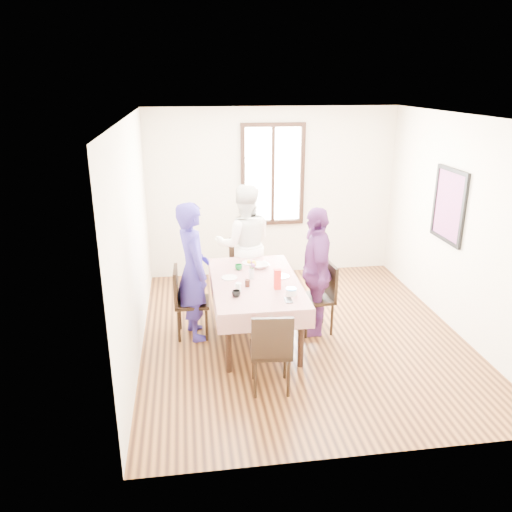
# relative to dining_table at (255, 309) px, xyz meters

# --- Properties ---
(ground) EXTENTS (4.50, 4.50, 0.00)m
(ground) POSITION_rel_dining_table_xyz_m (0.59, -0.02, -0.38)
(ground) COLOR black
(ground) RESTS_ON ground
(back_wall) EXTENTS (4.00, 0.00, 4.00)m
(back_wall) POSITION_rel_dining_table_xyz_m (0.59, 2.23, 0.98)
(back_wall) COLOR #EEE2C5
(back_wall) RESTS_ON ground
(right_wall) EXTENTS (0.00, 4.50, 4.50)m
(right_wall) POSITION_rel_dining_table_xyz_m (2.59, -0.02, 0.98)
(right_wall) COLOR #EEE2C5
(right_wall) RESTS_ON ground
(window_frame) EXTENTS (1.02, 0.06, 1.62)m
(window_frame) POSITION_rel_dining_table_xyz_m (0.59, 2.21, 1.27)
(window_frame) COLOR black
(window_frame) RESTS_ON back_wall
(window_pane) EXTENTS (0.90, 0.02, 1.50)m
(window_pane) POSITION_rel_dining_table_xyz_m (0.59, 2.22, 1.27)
(window_pane) COLOR white
(window_pane) RESTS_ON back_wall
(art_poster) EXTENTS (0.04, 0.76, 0.96)m
(art_poster) POSITION_rel_dining_table_xyz_m (2.57, 0.28, 1.18)
(art_poster) COLOR red
(art_poster) RESTS_ON right_wall
(dining_table) EXTENTS (0.94, 1.66, 0.75)m
(dining_table) POSITION_rel_dining_table_xyz_m (0.00, 0.00, 0.00)
(dining_table) COLOR black
(dining_table) RESTS_ON ground
(tablecloth) EXTENTS (1.06, 1.78, 0.01)m
(tablecloth) POSITION_rel_dining_table_xyz_m (0.00, 0.00, 0.38)
(tablecloth) COLOR #5D0000
(tablecloth) RESTS_ON dining_table
(chair_left) EXTENTS (0.43, 0.43, 0.91)m
(chair_left) POSITION_rel_dining_table_xyz_m (-0.78, 0.16, 0.08)
(chair_left) COLOR black
(chair_left) RESTS_ON ground
(chair_right) EXTENTS (0.46, 0.46, 0.91)m
(chair_right) POSITION_rel_dining_table_xyz_m (0.78, 0.05, 0.08)
(chair_right) COLOR black
(chair_right) RESTS_ON ground
(chair_far) EXTENTS (0.43, 0.43, 0.91)m
(chair_far) POSITION_rel_dining_table_xyz_m (0.00, 1.14, 0.08)
(chair_far) COLOR black
(chair_far) RESTS_ON ground
(chair_near) EXTENTS (0.46, 0.46, 0.91)m
(chair_near) POSITION_rel_dining_table_xyz_m (0.00, -1.14, 0.08)
(chair_near) COLOR black
(chair_near) RESTS_ON ground
(person_left) EXTENTS (0.56, 0.71, 1.73)m
(person_left) POSITION_rel_dining_table_xyz_m (-0.76, 0.16, 0.49)
(person_left) COLOR navy
(person_left) RESTS_ON ground
(person_far) EXTENTS (0.86, 0.68, 1.73)m
(person_far) POSITION_rel_dining_table_xyz_m (0.00, 1.12, 0.49)
(person_far) COLOR white
(person_far) RESTS_ON ground
(person_right) EXTENTS (0.51, 1.01, 1.65)m
(person_right) POSITION_rel_dining_table_xyz_m (0.76, 0.05, 0.45)
(person_right) COLOR #5E2A66
(person_right) RESTS_ON ground
(mug_black) EXTENTS (0.11, 0.11, 0.08)m
(mug_black) POSITION_rel_dining_table_xyz_m (-0.28, -0.45, 0.43)
(mug_black) COLOR black
(mug_black) RESTS_ON tablecloth
(mug_flag) EXTENTS (0.14, 0.14, 0.09)m
(mug_flag) POSITION_rel_dining_table_xyz_m (0.26, -0.07, 0.43)
(mug_flag) COLOR red
(mug_flag) RESTS_ON tablecloth
(mug_green) EXTENTS (0.13, 0.13, 0.07)m
(mug_green) POSITION_rel_dining_table_xyz_m (-0.16, 0.40, 0.42)
(mug_green) COLOR #0C7226
(mug_green) RESTS_ON tablecloth
(serving_bowl) EXTENTS (0.27, 0.27, 0.05)m
(serving_bowl) POSITION_rel_dining_table_xyz_m (0.13, 0.43, 0.41)
(serving_bowl) COLOR white
(serving_bowl) RESTS_ON tablecloth
(juice_carton) EXTENTS (0.08, 0.08, 0.24)m
(juice_carton) POSITION_rel_dining_table_xyz_m (0.22, -0.28, 0.51)
(juice_carton) COLOR red
(juice_carton) RESTS_ON tablecloth
(butter_tub) EXTENTS (0.13, 0.13, 0.06)m
(butter_tub) POSITION_rel_dining_table_xyz_m (0.35, -0.47, 0.42)
(butter_tub) COLOR white
(butter_tub) RESTS_ON tablecloth
(jam_jar) EXTENTS (0.06, 0.06, 0.08)m
(jam_jar) POSITION_rel_dining_table_xyz_m (-0.12, -0.17, 0.43)
(jam_jar) COLOR black
(jam_jar) RESTS_ON tablecloth
(drinking_glass) EXTENTS (0.07, 0.07, 0.10)m
(drinking_glass) POSITION_rel_dining_table_xyz_m (-0.24, -0.30, 0.44)
(drinking_glass) COLOR silver
(drinking_glass) RESTS_ON tablecloth
(smartphone) EXTENTS (0.08, 0.16, 0.01)m
(smartphone) POSITION_rel_dining_table_xyz_m (0.28, -0.63, 0.39)
(smartphone) COLOR black
(smartphone) RESTS_ON tablecloth
(flower_vase) EXTENTS (0.06, 0.06, 0.12)m
(flower_vase) POSITION_rel_dining_table_xyz_m (-0.04, 0.08, 0.45)
(flower_vase) COLOR silver
(flower_vase) RESTS_ON tablecloth
(plate_left) EXTENTS (0.20, 0.20, 0.01)m
(plate_left) POSITION_rel_dining_table_xyz_m (-0.31, 0.13, 0.39)
(plate_left) COLOR white
(plate_left) RESTS_ON tablecloth
(plate_right) EXTENTS (0.20, 0.20, 0.01)m
(plate_right) POSITION_rel_dining_table_xyz_m (0.34, 0.08, 0.39)
(plate_right) COLOR white
(plate_right) RESTS_ON tablecloth
(plate_far) EXTENTS (0.20, 0.20, 0.01)m
(plate_far) POSITION_rel_dining_table_xyz_m (0.01, 0.63, 0.39)
(plate_far) COLOR white
(plate_far) RESTS_ON tablecloth
(butter_lid) EXTENTS (0.12, 0.12, 0.01)m
(butter_lid) POSITION_rel_dining_table_xyz_m (0.35, -0.47, 0.46)
(butter_lid) COLOR blue
(butter_lid) RESTS_ON butter_tub
(flower_bunch) EXTENTS (0.09, 0.09, 0.10)m
(flower_bunch) POSITION_rel_dining_table_xyz_m (-0.04, 0.08, 0.56)
(flower_bunch) COLOR yellow
(flower_bunch) RESTS_ON flower_vase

